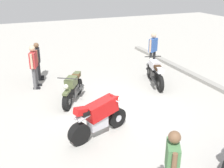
{
  "coord_description": "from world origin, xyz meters",
  "views": [
    {
      "loc": [
        7.56,
        -3.12,
        4.22
      ],
      "look_at": [
        -0.42,
        0.19,
        0.75
      ],
      "focal_mm": 43.48,
      "sensor_mm": 36.0,
      "label": 1
    }
  ],
  "objects_px": {
    "person_in_black_shirt": "(38,59)",
    "person_in_red_shirt": "(34,64)",
    "motorcycle_red_sportbike": "(99,116)",
    "motorcycle_olive_vintage": "(73,88)",
    "motorcycle_silver_cruiser": "(155,73)",
    "person_in_blue_shirt": "(153,48)",
    "person_in_green_shirt": "(172,166)"
  },
  "relations": [
    {
      "from": "motorcycle_olive_vintage",
      "to": "person_in_blue_shirt",
      "type": "height_order",
      "value": "person_in_blue_shirt"
    },
    {
      "from": "motorcycle_silver_cruiser",
      "to": "motorcycle_olive_vintage",
      "type": "bearing_deg",
      "value": 108.85
    },
    {
      "from": "motorcycle_silver_cruiser",
      "to": "person_in_black_shirt",
      "type": "bearing_deg",
      "value": 74.64
    },
    {
      "from": "motorcycle_olive_vintage",
      "to": "person_in_red_shirt",
      "type": "relative_size",
      "value": 1.0
    },
    {
      "from": "person_in_red_shirt",
      "to": "motorcycle_red_sportbike",
      "type": "bearing_deg",
      "value": -54.37
    },
    {
      "from": "person_in_red_shirt",
      "to": "person_in_blue_shirt",
      "type": "bearing_deg",
      "value": 22.83
    },
    {
      "from": "person_in_green_shirt",
      "to": "motorcycle_red_sportbike",
      "type": "bearing_deg",
      "value": -53.74
    },
    {
      "from": "motorcycle_olive_vintage",
      "to": "person_in_red_shirt",
      "type": "height_order",
      "value": "person_in_red_shirt"
    },
    {
      "from": "person_in_black_shirt",
      "to": "person_in_red_shirt",
      "type": "bearing_deg",
      "value": -97.18
    },
    {
      "from": "motorcycle_red_sportbike",
      "to": "person_in_green_shirt",
      "type": "distance_m",
      "value": 2.99
    },
    {
      "from": "motorcycle_silver_cruiser",
      "to": "person_in_blue_shirt",
      "type": "bearing_deg",
      "value": -12.22
    },
    {
      "from": "person_in_blue_shirt",
      "to": "person_in_red_shirt",
      "type": "height_order",
      "value": "person_in_blue_shirt"
    },
    {
      "from": "person_in_black_shirt",
      "to": "motorcycle_red_sportbike",
      "type": "bearing_deg",
      "value": -71.21
    },
    {
      "from": "motorcycle_silver_cruiser",
      "to": "motorcycle_red_sportbike",
      "type": "height_order",
      "value": "motorcycle_red_sportbike"
    },
    {
      "from": "motorcycle_red_sportbike",
      "to": "person_in_green_shirt",
      "type": "xyz_separation_m",
      "value": [
        2.94,
        0.35,
        0.37
      ]
    },
    {
      "from": "person_in_blue_shirt",
      "to": "person_in_red_shirt",
      "type": "bearing_deg",
      "value": 60.29
    },
    {
      "from": "motorcycle_red_sportbike",
      "to": "person_in_red_shirt",
      "type": "height_order",
      "value": "person_in_red_shirt"
    },
    {
      "from": "person_in_green_shirt",
      "to": "person_in_red_shirt",
      "type": "height_order",
      "value": "person_in_red_shirt"
    },
    {
      "from": "motorcycle_silver_cruiser",
      "to": "motorcycle_olive_vintage",
      "type": "xyz_separation_m",
      "value": [
        0.24,
        -3.52,
        -0.03
      ]
    },
    {
      "from": "motorcycle_silver_cruiser",
      "to": "person_in_red_shirt",
      "type": "height_order",
      "value": "person_in_red_shirt"
    },
    {
      "from": "person_in_green_shirt",
      "to": "person_in_blue_shirt",
      "type": "height_order",
      "value": "person_in_blue_shirt"
    },
    {
      "from": "person_in_black_shirt",
      "to": "person_in_red_shirt",
      "type": "distance_m",
      "value": 0.98
    },
    {
      "from": "motorcycle_olive_vintage",
      "to": "person_in_red_shirt",
      "type": "xyz_separation_m",
      "value": [
        -1.82,
        -1.06,
        0.51
      ]
    },
    {
      "from": "motorcycle_silver_cruiser",
      "to": "person_in_blue_shirt",
      "type": "relative_size",
      "value": 1.16
    },
    {
      "from": "motorcycle_silver_cruiser",
      "to": "motorcycle_olive_vintage",
      "type": "relative_size",
      "value": 1.18
    },
    {
      "from": "motorcycle_red_sportbike",
      "to": "motorcycle_olive_vintage",
      "type": "bearing_deg",
      "value": 73.82
    },
    {
      "from": "motorcycle_olive_vintage",
      "to": "person_in_green_shirt",
      "type": "xyz_separation_m",
      "value": [
        5.39,
        0.45,
        0.48
      ]
    },
    {
      "from": "motorcycle_silver_cruiser",
      "to": "motorcycle_red_sportbike",
      "type": "relative_size",
      "value": 1.07
    },
    {
      "from": "person_in_green_shirt",
      "to": "motorcycle_olive_vintage",
      "type": "bearing_deg",
      "value": -55.72
    },
    {
      "from": "motorcycle_red_sportbike",
      "to": "person_in_red_shirt",
      "type": "distance_m",
      "value": 4.44
    },
    {
      "from": "motorcycle_red_sportbike",
      "to": "person_in_black_shirt",
      "type": "xyz_separation_m",
      "value": [
        -5.2,
        -0.89,
        0.32
      ]
    },
    {
      "from": "motorcycle_red_sportbike",
      "to": "person_in_blue_shirt",
      "type": "relative_size",
      "value": 1.08
    }
  ]
}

